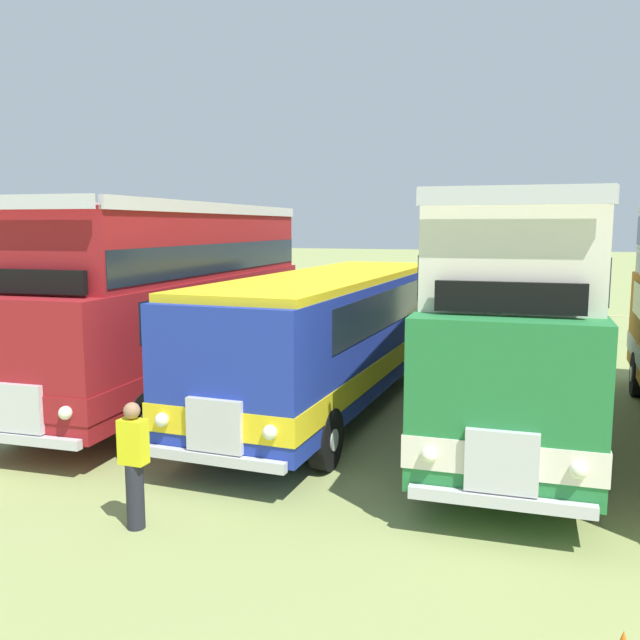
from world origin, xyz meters
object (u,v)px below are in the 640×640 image
object	(u,v)px
marshal_person	(134,464)
bus_first_in_row	(177,297)
bus_second_in_row	(333,330)
bus_third_in_row	(514,311)

from	to	relation	value
marshal_person	bus_first_in_row	bearing A→B (deg)	116.57
bus_first_in_row	bus_second_in_row	size ratio (longest dim) A/B	1.01
bus_first_in_row	bus_second_in_row	distance (m)	3.87
bus_first_in_row	bus_third_in_row	bearing A→B (deg)	-0.31
bus_first_in_row	marshal_person	xyz separation A→B (m)	(3.22, -6.43, -1.47)
bus_first_in_row	bus_second_in_row	xyz separation A→B (m)	(3.82, 0.12, -0.60)
bus_second_in_row	marshal_person	world-z (taller)	bus_second_in_row
bus_first_in_row	marshal_person	distance (m)	7.34
bus_third_in_row	marshal_person	size ratio (longest dim) A/B	6.09
bus_first_in_row	marshal_person	size ratio (longest dim) A/B	6.19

